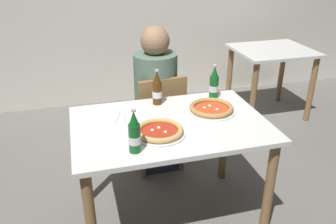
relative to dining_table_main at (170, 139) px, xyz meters
name	(u,v)px	position (x,y,z in m)	size (l,w,h in m)	color
ground_plane	(170,216)	(0.00, 0.00, -0.64)	(8.00, 8.00, 0.00)	slate
dining_table_main	(170,139)	(0.00, 0.00, 0.00)	(1.20, 0.80, 0.75)	silver
chair_behind_table	(159,118)	(0.07, 0.61, -0.15)	(0.44, 0.44, 0.85)	olive
diner_seated	(156,104)	(0.07, 0.66, -0.05)	(0.34, 0.34, 1.21)	#2D3342
dining_table_background	(271,63)	(1.51, 1.35, -0.04)	(0.80, 0.70, 0.75)	silver
pizza_margherita_near	(160,131)	(-0.10, -0.13, 0.14)	(0.30, 0.30, 0.04)	white
pizza_marinara_far	(211,109)	(0.30, 0.08, 0.14)	(0.31, 0.31, 0.04)	white
beer_bottle_left	(134,134)	(-0.27, -0.27, 0.22)	(0.07, 0.07, 0.25)	#14591E
beer_bottle_center	(214,84)	(0.41, 0.30, 0.22)	(0.07, 0.07, 0.25)	#14591E
beer_bottle_right	(157,90)	(-0.01, 0.30, 0.22)	(0.07, 0.07, 0.25)	#512D0F
napkin_with_cutlery	(121,117)	(-0.28, 0.16, 0.12)	(0.21, 0.21, 0.01)	white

